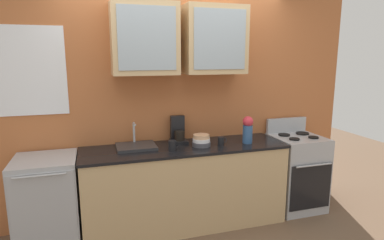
% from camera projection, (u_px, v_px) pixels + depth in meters
% --- Properties ---
extents(ground_plane, '(10.00, 10.00, 0.00)m').
position_uv_depth(ground_plane, '(185.00, 223.00, 3.62)').
color(ground_plane, brown).
extents(back_wall_unit, '(4.25, 0.43, 2.74)m').
position_uv_depth(back_wall_unit, '(176.00, 86.00, 3.62)').
color(back_wall_unit, '#B76638').
rests_on(back_wall_unit, ground_plane).
extents(counter, '(2.16, 0.62, 0.89)m').
position_uv_depth(counter, '(185.00, 186.00, 3.53)').
color(counter, tan).
rests_on(counter, ground_plane).
extents(stove_range, '(0.57, 0.61, 1.07)m').
position_uv_depth(stove_range, '(296.00, 172.00, 3.93)').
color(stove_range, '#ADAFB5').
rests_on(stove_range, ground_plane).
extents(sink_faucet, '(0.40, 0.33, 0.25)m').
position_uv_depth(sink_faucet, '(136.00, 146.00, 3.39)').
color(sink_faucet, '#2D2D30').
rests_on(sink_faucet, counter).
extents(bowl_stack, '(0.20, 0.20, 0.12)m').
position_uv_depth(bowl_stack, '(201.00, 141.00, 3.45)').
color(bowl_stack, '#4C4C54').
rests_on(bowl_stack, counter).
extents(vase, '(0.11, 0.11, 0.30)m').
position_uv_depth(vase, '(248.00, 129.00, 3.55)').
color(vase, '#33598C').
rests_on(vase, counter).
extents(cup_near_sink, '(0.11, 0.08, 0.10)m').
position_uv_depth(cup_near_sink, '(172.00, 145.00, 3.30)').
color(cup_near_sink, black).
rests_on(cup_near_sink, counter).
extents(cup_near_bowls, '(0.10, 0.07, 0.09)m').
position_uv_depth(cup_near_bowls, '(221.00, 141.00, 3.49)').
color(cup_near_bowls, black).
rests_on(cup_near_bowls, counter).
extents(dishwasher, '(0.57, 0.61, 0.89)m').
position_uv_depth(dishwasher, '(48.00, 203.00, 3.13)').
color(dishwasher, '#ADAFB5').
rests_on(dishwasher, ground_plane).
extents(coffee_maker, '(0.17, 0.20, 0.29)m').
position_uv_depth(coffee_maker, '(178.00, 132.00, 3.60)').
color(coffee_maker, black).
rests_on(coffee_maker, counter).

